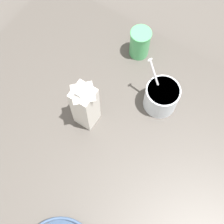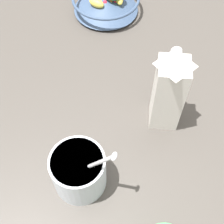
{
  "view_description": "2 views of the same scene",
  "coord_description": "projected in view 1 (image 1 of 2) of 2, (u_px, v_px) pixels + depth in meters",
  "views": [
    {
      "loc": [
        0.28,
        -0.23,
        1.16
      ],
      "look_at": [
        0.04,
        0.14,
        0.12
      ],
      "focal_mm": 50.0,
      "sensor_mm": 36.0,
      "label": 1
    },
    {
      "loc": [
        0.06,
        0.58,
        0.78
      ],
      "look_at": [
        0.1,
        0.15,
        0.14
      ],
      "focal_mm": 50.0,
      "sensor_mm": 36.0,
      "label": 2
    }
  ],
  "objects": [
    {
      "name": "ground_plane",
      "position": [
        83.0,
        147.0,
        1.2
      ],
      "size": [
        6.0,
        6.0,
        0.0
      ],
      "primitive_type": "plane",
      "color": "#4C4742"
    },
    {
      "name": "countertop",
      "position": [
        82.0,
        145.0,
        1.18
      ],
      "size": [
        1.18,
        1.18,
        0.04
      ],
      "color": "#47423D",
      "rests_on": "ground_plane"
    },
    {
      "name": "milk_carton",
      "position": [
        85.0,
        104.0,
        1.08
      ],
      "size": [
        0.07,
        0.07,
        0.26
      ],
      "color": "silver",
      "rests_on": "countertop"
    },
    {
      "name": "yogurt_tub",
      "position": [
        161.0,
        96.0,
        1.16
      ],
      "size": [
        0.16,
        0.13,
        0.22
      ],
      "color": "silver",
      "rests_on": "countertop"
    },
    {
      "name": "drinking_cup",
      "position": [
        140.0,
        43.0,
        1.25
      ],
      "size": [
        0.09,
        0.09,
        0.13
      ],
      "color": "#4CB266",
      "rests_on": "countertop"
    }
  ]
}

